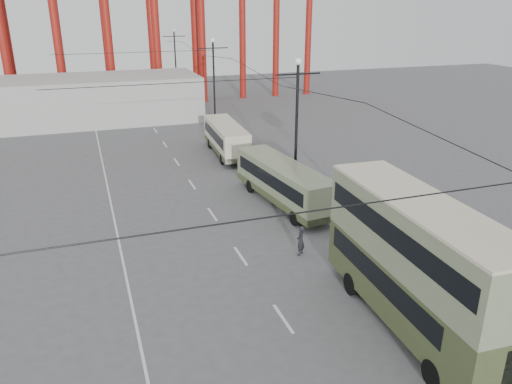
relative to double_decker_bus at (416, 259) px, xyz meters
name	(u,v)px	position (x,y,z in m)	size (l,w,h in m)	color
ground	(350,375)	(-3.75, -1.83, -3.13)	(160.00, 160.00, 0.00)	#535356
road_markings	(201,194)	(-4.61, 17.87, -3.12)	(12.52, 120.00, 0.01)	silver
lamp_post_mid	(296,128)	(1.85, 16.17, 1.55)	(3.20, 0.44, 9.32)	black
lamp_post_far	(214,83)	(1.85, 38.17, 1.55)	(3.20, 0.44, 9.32)	black
lamp_post_distant	(176,62)	(1.85, 60.17, 1.55)	(3.20, 0.44, 9.32)	black
fairground_shed	(100,99)	(-9.75, 45.17, -0.63)	(22.00, 10.00, 5.00)	#B0B0AA
double_decker_bus	(416,259)	(0.00, 0.00, 0.00)	(3.09, 10.51, 5.59)	#3C4324
single_decker_green	(283,182)	(0.20, 14.31, -1.54)	(3.41, 10.14, 2.81)	#717F5D
single_decker_cream	(226,138)	(-0.12, 26.94, -1.57)	(2.74, 9.02, 2.77)	beige
pedestrian	(301,241)	(-1.68, 7.28, -2.30)	(0.61, 0.40, 1.66)	black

